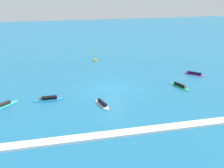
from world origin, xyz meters
The scene contains 8 objects.
ground_plane centered at (0.00, 0.00, 0.00)m, with size 120.00×120.00×0.00m, color #1E6B93.
surfer_on_white_board centered at (-1.82, -3.77, 0.16)m, with size 1.15×2.50×0.41m.
surfer_on_green_board centered at (6.78, -1.20, 0.13)m, with size 1.43×2.97×0.38m.
surfer_on_purple_board centered at (10.29, 2.27, 0.14)m, with size 2.22×2.34×0.37m.
surfer_on_teal_board centered at (-10.09, -2.06, 0.12)m, with size 2.87×2.73×0.37m.
surfer_on_blue_board centered at (-6.23, -1.56, 0.16)m, with size 2.85×0.68×0.43m.
marker_buoy centered at (0.43, 11.27, 0.19)m, with size 0.42×0.42×1.25m.
wave_crest centered at (0.00, -9.12, 0.09)m, with size 22.68×0.90×0.18m, color white.
Camera 1 is at (-6.45, -25.91, 9.76)m, focal length 45.73 mm.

